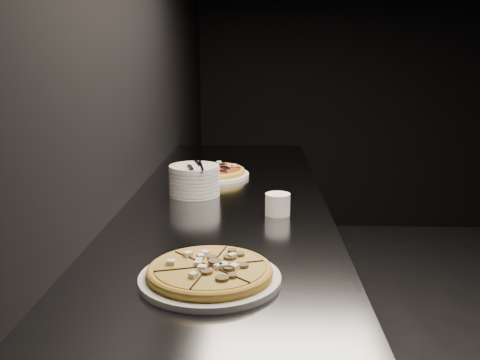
{
  "coord_description": "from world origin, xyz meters",
  "views": [
    {
      "loc": [
        -2.01,
        -1.97,
        1.46
      ],
      "look_at": [
        -2.08,
        -0.01,
        0.99
      ],
      "focal_mm": 40.0,
      "sensor_mm": 36.0,
      "label": 1
    }
  ],
  "objects_px": {
    "pizza_tomato": "(212,172)",
    "plate_stack": "(194,180)",
    "cutlery": "(196,166)",
    "counter": "(228,308)",
    "pizza_mushroom": "(210,273)",
    "ramekin": "(278,204)"
  },
  "relations": [
    {
      "from": "counter",
      "to": "cutlery",
      "type": "distance_m",
      "value": 0.59
    },
    {
      "from": "pizza_mushroom",
      "to": "pizza_tomato",
      "type": "distance_m",
      "value": 1.14
    },
    {
      "from": "pizza_tomato",
      "to": "plate_stack",
      "type": "xyz_separation_m",
      "value": [
        -0.04,
        -0.32,
        0.04
      ]
    },
    {
      "from": "counter",
      "to": "pizza_mushroom",
      "type": "xyz_separation_m",
      "value": [
        0.0,
        -0.77,
        0.48
      ]
    },
    {
      "from": "pizza_tomato",
      "to": "plate_stack",
      "type": "distance_m",
      "value": 0.32
    },
    {
      "from": "counter",
      "to": "ramekin",
      "type": "xyz_separation_m",
      "value": [
        0.19,
        -0.21,
        0.5
      ]
    },
    {
      "from": "counter",
      "to": "plate_stack",
      "type": "bearing_deg",
      "value": 158.78
    },
    {
      "from": "ramekin",
      "to": "pizza_tomato",
      "type": "bearing_deg",
      "value": 115.67
    },
    {
      "from": "pizza_tomato",
      "to": "cutlery",
      "type": "xyz_separation_m",
      "value": [
        -0.03,
        -0.33,
        0.1
      ]
    },
    {
      "from": "counter",
      "to": "pizza_tomato",
      "type": "height_order",
      "value": "pizza_tomato"
    },
    {
      "from": "pizza_mushroom",
      "to": "counter",
      "type": "bearing_deg",
      "value": 90.34
    },
    {
      "from": "pizza_tomato",
      "to": "plate_stack",
      "type": "bearing_deg",
      "value": -97.01
    },
    {
      "from": "pizza_mushroom",
      "to": "pizza_tomato",
      "type": "xyz_separation_m",
      "value": [
        -0.1,
        1.14,
        -0.0
      ]
    },
    {
      "from": "pizza_tomato",
      "to": "counter",
      "type": "bearing_deg",
      "value": -76.01
    },
    {
      "from": "pizza_mushroom",
      "to": "ramekin",
      "type": "relative_size",
      "value": 4.46
    },
    {
      "from": "pizza_mushroom",
      "to": "cutlery",
      "type": "xyz_separation_m",
      "value": [
        -0.13,
        0.81,
        0.1
      ]
    },
    {
      "from": "plate_stack",
      "to": "cutlery",
      "type": "height_order",
      "value": "cutlery"
    },
    {
      "from": "counter",
      "to": "pizza_mushroom",
      "type": "height_order",
      "value": "pizza_mushroom"
    },
    {
      "from": "plate_stack",
      "to": "cutlery",
      "type": "distance_m",
      "value": 0.06
    },
    {
      "from": "cutlery",
      "to": "ramekin",
      "type": "relative_size",
      "value": 2.45
    },
    {
      "from": "pizza_mushroom",
      "to": "plate_stack",
      "type": "xyz_separation_m",
      "value": [
        -0.14,
        0.82,
        0.04
      ]
    },
    {
      "from": "counter",
      "to": "plate_stack",
      "type": "relative_size",
      "value": 12.55
    }
  ]
}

